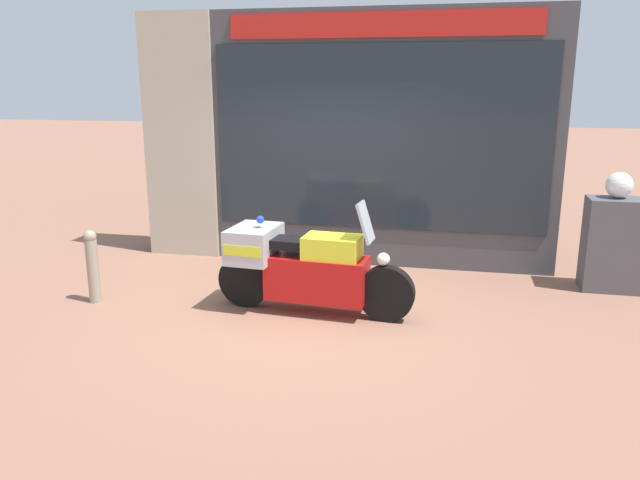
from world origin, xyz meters
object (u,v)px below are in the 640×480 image
Objects in this scene: white_helmet at (619,185)px; paramedic_motorcycle at (301,265)px; street_bollard at (93,265)px; utility_cabinet at (616,245)px.

paramedic_motorcycle is at bearing -156.03° from white_helmet.
street_bollard is (-2.44, -0.20, -0.09)m from paramedic_motorcycle.
white_helmet is 0.36× the size of street_bollard.
white_helmet is 6.33m from street_bollard.
utility_cabinet is at bearing 16.19° from street_bollard.
street_bollard is at bearing -163.81° from utility_cabinet.
paramedic_motorcycle reaches higher than utility_cabinet.
street_bollard is (-6.01, -1.79, -0.86)m from white_helmet.
paramedic_motorcycle is 2.61× the size of street_bollard.
white_helmet is at bearing 16.59° from street_bollard.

